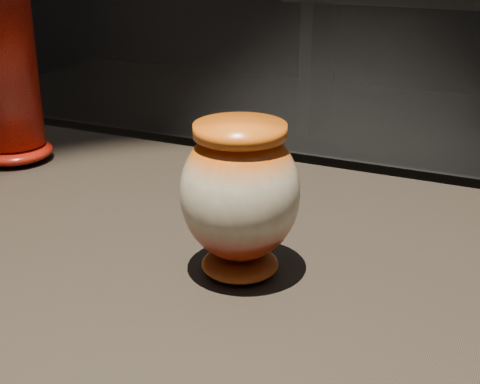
# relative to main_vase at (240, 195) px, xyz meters

# --- Properties ---
(main_vase) EXTENTS (0.16, 0.16, 0.18)m
(main_vase) POSITION_rel_main_vase_xyz_m (0.00, 0.00, 0.00)
(main_vase) COLOR maroon
(main_vase) RESTS_ON display_plinth
(tall_vase) EXTENTS (0.17, 0.17, 0.41)m
(tall_vase) POSITION_rel_main_vase_xyz_m (-0.53, 0.21, 0.10)
(tall_vase) COLOR #B91F0C
(tall_vase) RESTS_ON display_plinth
(back_shelf) EXTENTS (2.00, 0.60, 0.90)m
(back_shelf) POSITION_rel_main_vase_xyz_m (-0.26, 3.61, -0.36)
(back_shelf) COLOR black
(back_shelf) RESTS_ON ground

